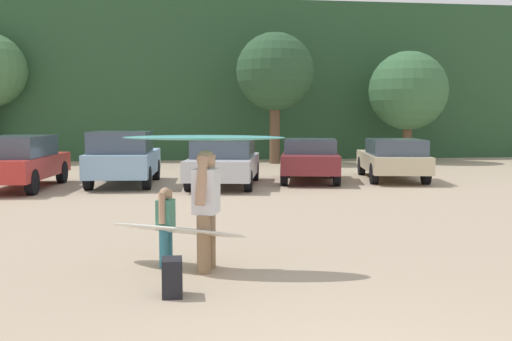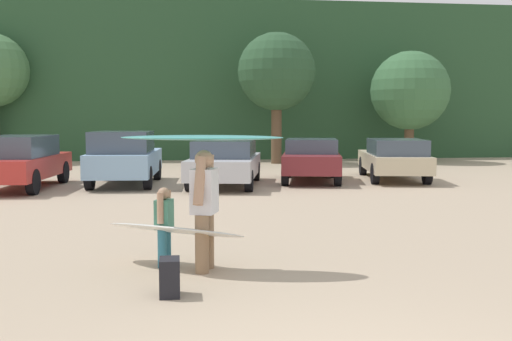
# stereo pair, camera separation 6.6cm
# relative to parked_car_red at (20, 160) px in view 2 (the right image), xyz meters

# --- Properties ---
(hillside_ridge) EXTENTS (108.00, 12.00, 7.99)m
(hillside_ridge) POSITION_rel_parked_car_red_xyz_m (6.07, 17.72, 3.14)
(hillside_ridge) COLOR #284C2D
(hillside_ridge) RESTS_ON ground_plane
(tree_far_left) EXTENTS (3.56, 3.56, 6.00)m
(tree_far_left) POSITION_rel_parked_car_red_xyz_m (9.17, 9.01, 3.32)
(tree_far_left) COLOR brown
(tree_far_left) RESTS_ON ground_plane
(tree_center) EXTENTS (3.72, 3.72, 5.25)m
(tree_center) POSITION_rel_parked_car_red_xyz_m (15.58, 9.05, 2.52)
(tree_center) COLOR brown
(tree_center) RESTS_ON ground_plane
(parked_car_red) EXTENTS (2.19, 4.79, 1.58)m
(parked_car_red) POSITION_rel_parked_car_red_xyz_m (0.00, 0.00, 0.00)
(parked_car_red) COLOR #B72D28
(parked_car_red) RESTS_ON ground_plane
(parked_car_sky_blue) EXTENTS (2.16, 4.48, 1.70)m
(parked_car_sky_blue) POSITION_rel_parked_car_red_xyz_m (2.98, 0.63, 0.02)
(parked_car_sky_blue) COLOR #84ADD1
(parked_car_sky_blue) RESTS_ON ground_plane
(parked_car_silver) EXTENTS (2.78, 4.97, 1.42)m
(parked_car_silver) POSITION_rel_parked_car_red_xyz_m (6.09, 0.08, -0.10)
(parked_car_silver) COLOR silver
(parked_car_silver) RESTS_ON ground_plane
(parked_car_maroon) EXTENTS (2.64, 4.35, 1.40)m
(parked_car_maroon) POSITION_rel_parked_car_red_xyz_m (9.03, 1.03, -0.09)
(parked_car_maroon) COLOR maroon
(parked_car_maroon) RESTS_ON ground_plane
(parked_car_champagne) EXTENTS (2.66, 5.04, 1.40)m
(parked_car_champagne) POSITION_rel_parked_car_red_xyz_m (11.90, 1.08, -0.10)
(parked_car_champagne) COLOR beige
(parked_car_champagne) RESTS_ON ground_plane
(person_adult) EXTENTS (0.42, 0.73, 1.67)m
(person_adult) POSITION_rel_parked_car_red_xyz_m (4.96, -10.42, 0.09)
(person_adult) COLOR #8C6B4C
(person_adult) RESTS_ON ground_plane
(person_child) EXTENTS (0.28, 0.43, 1.13)m
(person_child) POSITION_rel_parked_car_red_xyz_m (4.40, -10.09, -0.21)
(person_child) COLOR teal
(person_child) RESTS_ON ground_plane
(surfboard_teal) EXTENTS (2.31, 1.01, 0.08)m
(surfboard_teal) POSITION_rel_parked_car_red_xyz_m (4.93, -10.41, 0.99)
(surfboard_teal) COLOR teal
(surfboard_white) EXTENTS (2.18, 1.72, 0.24)m
(surfboard_white) POSITION_rel_parked_car_red_xyz_m (4.54, -10.21, -0.31)
(surfboard_white) COLOR white
(backpack_dropped) EXTENTS (0.24, 0.34, 0.45)m
(backpack_dropped) POSITION_rel_parked_car_red_xyz_m (4.49, -11.58, -0.63)
(backpack_dropped) COLOR black
(backpack_dropped) RESTS_ON ground_plane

